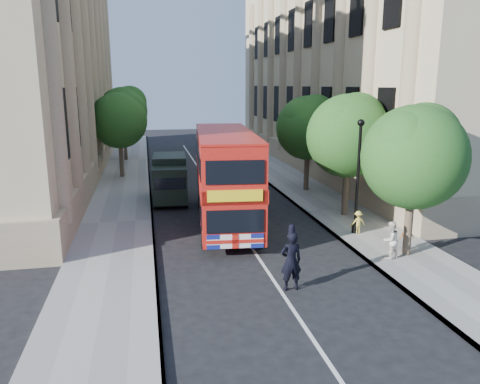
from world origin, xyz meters
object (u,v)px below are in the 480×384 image
box_van (170,180)px  woman_pedestrian (390,240)px  double_decker_bus (225,175)px  police_constable (291,261)px  lamp_post (358,182)px

box_van → woman_pedestrian: bearing=-52.5°
double_decker_bus → police_constable: bearing=-78.5°
lamp_post → police_constable: size_ratio=2.54×
lamp_post → woman_pedestrian: (-0.08, -3.27, -1.65)m
woman_pedestrian → police_constable: bearing=1.2°
lamp_post → woman_pedestrian: 3.66m
lamp_post → double_decker_bus: (-5.50, 2.88, -0.04)m
double_decker_bus → police_constable: 8.06m
double_decker_bus → woman_pedestrian: 8.35m
lamp_post → box_van: size_ratio=1.09×
lamp_post → double_decker_bus: lamp_post is taller
police_constable → box_van: bearing=-79.4°
lamp_post → woman_pedestrian: bearing=-91.5°
police_constable → woman_pedestrian: police_constable is taller
lamp_post → police_constable: bearing=-132.9°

